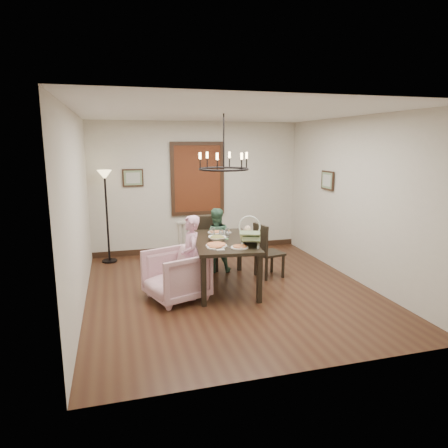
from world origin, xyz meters
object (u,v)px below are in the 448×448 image
chair_right (270,250)px  baby_bouncer (250,236)px  armchair (176,275)px  elderly_woman (191,264)px  seated_man (216,245)px  floor_lamp (107,218)px  chair_far (207,244)px  dining_table (224,245)px  drinking_glass (221,234)px

chair_right → baby_bouncer: size_ratio=2.00×
armchair → elderly_woman: elderly_woman is taller
seated_man → baby_bouncer: 1.37m
chair_right → floor_lamp: (-2.77, 1.71, 0.41)m
seated_man → chair_far: bearing=-44.8°
chair_right → seated_man: seated_man is taller
dining_table → armchair: dining_table is taller
chair_right → drinking_glass: (-0.93, -0.14, 0.38)m
chair_far → baby_bouncer: size_ratio=2.03×
dining_table → elderly_woman: 0.73m
seated_man → baby_bouncer: (0.23, -1.27, 0.46)m
baby_bouncer → seated_man: bearing=121.7°
floor_lamp → chair_right: bearing=-31.6°
armchair → seated_man: 1.47m
chair_right → floor_lamp: size_ratio=0.54×
elderly_woman → seated_man: size_ratio=1.08×
dining_table → seated_man: (0.06, 0.80, -0.21)m
chair_far → armchair: 1.54m
drinking_glass → armchair: bearing=-151.6°
baby_bouncer → drinking_glass: 0.66m
armchair → chair_far: bearing=129.2°
chair_right → drinking_glass: 1.01m
drinking_glass → seated_man: bearing=83.6°
dining_table → elderly_woman: bearing=-143.7°
dining_table → chair_far: bearing=100.3°
baby_bouncer → elderly_woman: bearing=-166.2°
chair_right → chair_far: bearing=41.9°
armchair → baby_bouncer: 1.29m
elderly_woman → chair_right: bearing=114.0°
drinking_glass → floor_lamp: floor_lamp is taller
dining_table → floor_lamp: (-1.85, 1.96, 0.19)m
chair_far → seated_man: bearing=-41.9°
elderly_woman → seated_man: bearing=151.8°
armchair → dining_table: bearing=92.3°
dining_table → elderly_woman: (-0.62, -0.35, -0.17)m
chair_right → armchair: bearing=96.8°
baby_bouncer → drinking_glass: baby_bouncer is taller
dining_table → drinking_glass: 0.20m
chair_far → floor_lamp: bearing=162.4°
chair_far → chair_right: bearing=-24.8°
armchair → elderly_woman: bearing=69.0°
baby_bouncer → drinking_glass: bearing=139.3°
chair_right → seated_man: size_ratio=0.99×
dining_table → drinking_glass: size_ratio=11.72×
chair_right → floor_lamp: floor_lamp is taller
chair_right → seated_man: bearing=45.4°
baby_bouncer → floor_lamp: size_ratio=0.27×
armchair → seated_man: seated_man is taller
chair_far → chair_right: chair_far is taller
chair_far → floor_lamp: (-1.79, 0.99, 0.40)m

